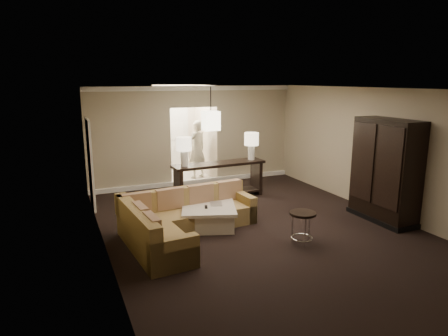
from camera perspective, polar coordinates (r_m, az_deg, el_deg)
name	(u,v)px	position (r m, az deg, el deg)	size (l,w,h in m)	color
ground	(260,229)	(8.24, 5.15, -8.69)	(8.00, 8.00, 0.00)	black
wall_back	(194,136)	(11.46, -4.24, 4.63)	(6.00, 0.04, 2.80)	tan
wall_front	(442,232)	(4.85, 28.67, -8.05)	(6.00, 0.04, 2.80)	tan
wall_left	(103,176)	(6.96, -16.95, -1.12)	(0.04, 8.00, 2.80)	tan
wall_right	(379,151)	(9.62, 21.27, 2.26)	(0.04, 8.00, 2.80)	tan
ceiling	(263,89)	(7.68, 5.56, 11.18)	(6.00, 8.00, 0.02)	silver
crown_molding	(194,88)	(11.31, -4.27, 11.28)	(6.00, 0.10, 0.12)	white
baseboard	(196,181)	(11.68, -4.06, -1.93)	(6.00, 0.10, 0.12)	white
side_door	(90,164)	(9.76, -18.54, 0.51)	(0.05, 0.90, 2.10)	white
foyer	(181,133)	(12.74, -6.21, 4.94)	(1.44, 2.02, 2.80)	beige
sectional_sofa	(180,220)	(7.78, -6.32, -7.43)	(2.81, 2.34, 0.82)	brown
coffee_table	(209,216)	(8.28, -2.19, -6.90)	(1.37, 1.37, 0.45)	white
console_table	(219,177)	(10.11, -0.71, -1.32)	(2.42, 0.64, 0.93)	black
armoire	(385,173)	(9.10, 22.04, -0.63)	(0.65, 1.52, 2.18)	black
drink_table	(303,221)	(7.52, 11.15, -7.46)	(0.49, 0.49, 0.61)	black
table_lamp_left	(184,147)	(9.59, -5.75, 3.02)	(0.37, 0.37, 0.71)	white
table_lamp_right	(251,142)	(10.36, 3.95, 3.76)	(0.37, 0.37, 0.71)	white
pendant_light	(211,121)	(10.18, -1.89, 6.79)	(0.38, 0.38, 1.09)	black
person	(197,146)	(12.19, -3.89, 3.10)	(0.71, 0.47, 1.96)	beige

